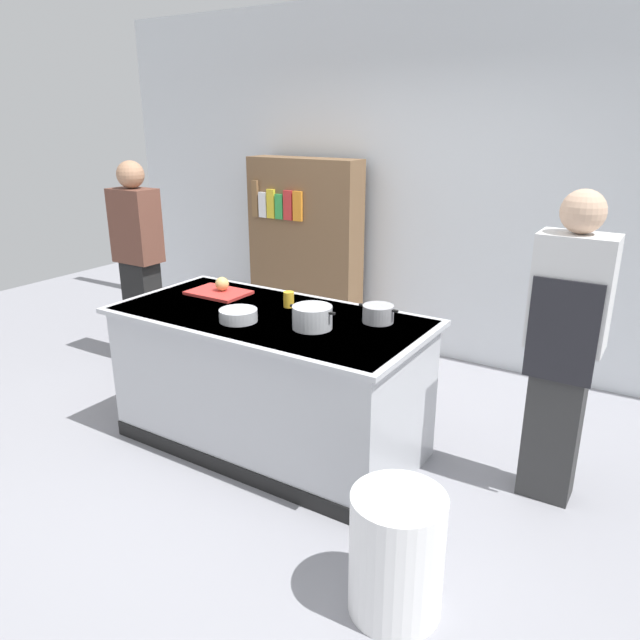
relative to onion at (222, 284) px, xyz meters
name	(u,v)px	position (x,y,z in m)	size (l,w,h in m)	color
ground_plane	(272,443)	(0.54, -0.20, -0.97)	(10.00, 10.00, 0.00)	gray
back_wall	(413,183)	(0.54, 1.90, 0.53)	(6.40, 0.12, 3.00)	silver
counter_island	(270,379)	(0.54, -0.20, -0.50)	(1.98, 0.98, 0.90)	#B7BABF
cutting_board	(219,293)	(-0.01, -0.03, -0.06)	(0.40, 0.28, 0.02)	red
onion	(222,284)	(0.00, 0.00, 0.00)	(0.09, 0.09, 0.09)	tan
stock_pot	(312,317)	(0.90, -0.26, 0.00)	(0.30, 0.23, 0.13)	#B7BABF
sauce_pan	(378,314)	(1.17, 0.03, -0.02)	(0.25, 0.18, 0.10)	#99999E
mixing_bowl	(238,315)	(0.47, -0.39, -0.03)	(0.23, 0.23, 0.07)	#B7BABF
juice_cup	(289,299)	(0.56, -0.01, -0.02)	(0.07, 0.07, 0.10)	yellow
trash_bin	(396,554)	(1.82, -1.03, -0.68)	(0.41, 0.41, 0.57)	white
person_chef	(564,344)	(2.19, 0.19, -0.05)	(0.38, 0.25, 1.72)	#323232
person_guest	(139,260)	(-1.22, 0.35, -0.06)	(0.38, 0.24, 1.72)	black
bookshelf	(305,251)	(-0.39, 1.60, -0.11)	(1.10, 0.31, 1.70)	brown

